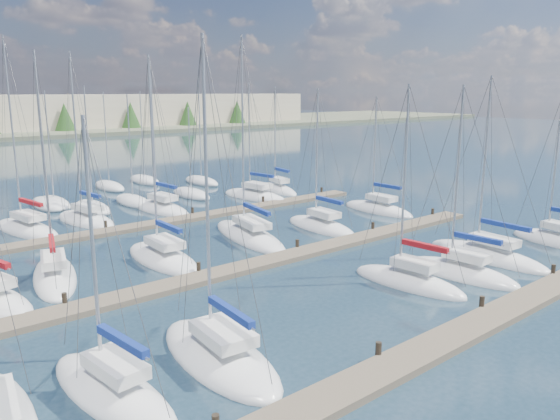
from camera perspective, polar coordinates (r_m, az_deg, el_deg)
ground at (r=74.10m, az=-23.54°, el=2.80°), size 400.00×400.00×0.00m
dock_near at (r=26.23m, az=17.51°, el=-12.60°), size 44.00×1.93×1.10m
dock_mid at (r=35.09m, az=-2.12°, el=-5.61°), size 44.00×1.93×1.10m
dock_far at (r=46.54m, az=-12.78°, el=-1.40°), size 44.00×1.93×1.10m
sailboat_p at (r=52.26m, az=-12.33°, el=0.15°), size 3.33×8.66×14.34m
sailboat_k at (r=41.56m, az=-3.26°, el=-2.71°), size 4.91×10.90×15.66m
sailboat_d at (r=32.58m, az=13.28°, el=-7.30°), size 2.89×7.42×12.09m
sailboat_r at (r=60.80m, az=-0.23°, el=2.14°), size 3.34×7.57×12.22m
sailboat_f at (r=39.10m, az=20.83°, el=-4.50°), size 3.00×8.98×12.67m
sailboat_m at (r=51.52m, az=10.20°, el=0.06°), size 2.60×7.99×11.25m
sailboat_c at (r=23.61m, az=-6.38°, el=-14.91°), size 3.88×8.59×13.85m
sailboat_e at (r=35.01m, az=18.31°, el=-6.23°), size 2.90×7.61×12.07m
sailboat_i at (r=35.31m, az=-22.48°, el=-6.39°), size 4.69×8.87×13.95m
sailboat_b at (r=21.96m, az=-17.15°, el=-17.66°), size 3.20×7.97×10.93m
sailboat_n at (r=47.88m, az=-24.94°, el=-1.82°), size 4.18×9.21×15.81m
sailboat_o at (r=49.48m, az=-19.59°, el=-0.96°), size 3.88×8.29×14.89m
sailboat_q at (r=57.31m, az=-2.66°, el=1.47°), size 4.01×8.95×12.50m
sailboat_g at (r=44.94m, az=26.75°, el=-2.88°), size 3.26×6.92×11.46m
sailboat_l at (r=44.44m, az=4.29°, el=-1.74°), size 3.10×7.93×11.92m
sailboat_j at (r=36.90m, az=-12.16°, el=-4.93°), size 3.17×8.39×13.91m
distant_boats at (r=57.48m, az=-22.99°, el=0.65°), size 36.93×20.75×13.30m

